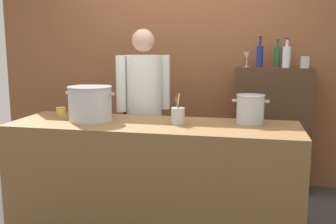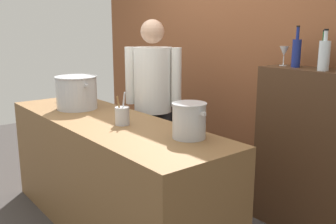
{
  "view_description": "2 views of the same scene",
  "coord_description": "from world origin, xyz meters",
  "views": [
    {
      "loc": [
        0.74,
        -2.85,
        1.49
      ],
      "look_at": [
        0.05,
        0.33,
        0.94
      ],
      "focal_mm": 40.79,
      "sensor_mm": 36.0,
      "label": 1
    },
    {
      "loc": [
        2.46,
        -1.37,
        1.59
      ],
      "look_at": [
        0.23,
        0.41,
        0.94
      ],
      "focal_mm": 40.13,
      "sensor_mm": 36.0,
      "label": 2
    }
  ],
  "objects": [
    {
      "name": "butter_jar",
      "position": [
        -0.91,
        0.23,
        0.93
      ],
      "size": [
        0.08,
        0.08,
        0.06
      ],
      "primitive_type": "cylinder",
      "color": "yellow",
      "rests_on": "prep_counter"
    },
    {
      "name": "wine_bottle_clear",
      "position": [
        1.08,
        1.12,
        1.4
      ],
      "size": [
        0.08,
        0.08,
        0.29
      ],
      "color": "silver",
      "rests_on": "bar_cabinet"
    },
    {
      "name": "prep_counter",
      "position": [
        0.0,
        0.0,
        0.45
      ],
      "size": [
        2.28,
        0.7,
        0.9
      ],
      "primitive_type": "cube",
      "color": "brown",
      "rests_on": "ground_plane"
    },
    {
      "name": "wine_glass_tall",
      "position": [
        0.7,
        1.21,
        1.4
      ],
      "size": [
        0.08,
        0.08,
        0.16
      ],
      "color": "silver",
      "rests_on": "bar_cabinet"
    },
    {
      "name": "stockpot_large",
      "position": [
        -0.52,
        0.0,
        1.04
      ],
      "size": [
        0.42,
        0.36,
        0.28
      ],
      "color": "#B7BABF",
      "rests_on": "prep_counter"
    },
    {
      "name": "wine_bottle_green",
      "position": [
        1.0,
        1.24,
        1.4
      ],
      "size": [
        0.06,
        0.06,
        0.28
      ],
      "color": "#1E592D",
      "rests_on": "bar_cabinet"
    },
    {
      "name": "wine_bottle_cobalt",
      "position": [
        0.83,
        1.18,
        1.41
      ],
      "size": [
        0.07,
        0.07,
        0.31
      ],
      "color": "navy",
      "rests_on": "bar_cabinet"
    },
    {
      "name": "chef",
      "position": [
        -0.25,
        0.62,
        0.96
      ],
      "size": [
        0.46,
        0.41,
        1.66
      ],
      "rotation": [
        0.0,
        0.0,
        3.74
      ],
      "color": "black",
      "rests_on": "ground_plane"
    },
    {
      "name": "bar_cabinet",
      "position": [
        0.97,
        1.19,
        0.65
      ],
      "size": [
        0.76,
        0.32,
        1.29
      ],
      "primitive_type": "cube",
      "color": "#472D1C",
      "rests_on": "ground_plane"
    },
    {
      "name": "stockpot_small",
      "position": [
        0.75,
        0.17,
        1.01
      ],
      "size": [
        0.29,
        0.22,
        0.23
      ],
      "color": "#B7BABF",
      "rests_on": "prep_counter"
    },
    {
      "name": "utensil_crock",
      "position": [
        0.2,
        0.01,
        0.97
      ],
      "size": [
        0.1,
        0.1,
        0.24
      ],
      "color": "#B7BABF",
      "rests_on": "prep_counter"
    },
    {
      "name": "brick_back_panel",
      "position": [
        0.0,
        1.4,
        1.5
      ],
      "size": [
        4.4,
        0.1,
        3.0
      ],
      "primitive_type": "cube",
      "color": "brown",
      "rests_on": "ground_plane"
    }
  ]
}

